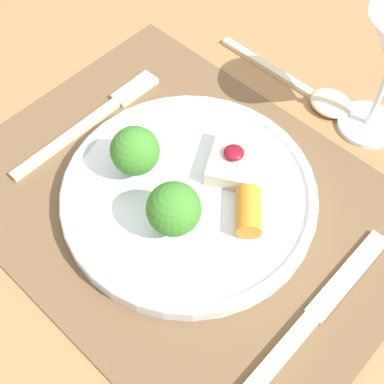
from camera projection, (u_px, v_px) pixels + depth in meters
ground_plane at (189, 381)px, 1.22m from camera, size 8.00×8.00×0.00m
dining_table at (186, 244)px, 0.66m from camera, size 1.19×1.18×0.76m
placemat at (185, 204)px, 0.59m from camera, size 0.48×0.37×0.00m
dinner_plate at (190, 194)px, 0.57m from camera, size 0.28×0.28×0.08m
fork at (98, 116)px, 0.65m from camera, size 0.02×0.22×0.01m
knife at (310, 320)px, 0.51m from camera, size 0.02×0.22×0.01m
spoon at (317, 95)px, 0.67m from camera, size 0.20×0.05×0.02m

